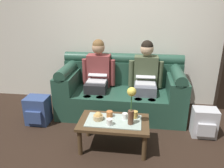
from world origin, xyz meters
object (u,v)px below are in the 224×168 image
coffee_table (114,125)px  cup_far_center (110,114)px  snack_bowl (98,117)px  backpack_right (204,123)px  person_left (98,74)px  cup_near_right (110,122)px  backpack_left (38,110)px  cup_near_left (125,116)px  flower_vase (131,103)px  couch (121,91)px  cup_far_left (135,115)px  person_right (146,76)px

coffee_table → cup_far_center: bearing=125.6°
snack_bowl → backpack_right: snack_bowl is taller
person_left → cup_near_right: (0.36, -1.12, -0.23)m
person_left → backpack_left: bearing=-147.0°
cup_far_center → backpack_right: bearing=14.6°
cup_far_center → backpack_right: 1.35m
snack_bowl → cup_far_center: 0.16m
snack_bowl → cup_near_left: size_ratio=1.64×
flower_vase → couch: bearing=101.4°
cup_near_right → cup_far_center: (-0.03, 0.20, -0.00)m
person_left → cup_near_left: size_ratio=15.79×
couch → backpack_right: bearing=-25.6°
person_left → cup_near_right: person_left is taller
coffee_table → cup_far_left: cup_far_left is taller
flower_vase → cup_near_left: flower_vase is taller
flower_vase → cup_near_left: size_ratio=6.19×
person_right → coffee_table: size_ratio=1.38×
person_left → coffee_table: bearing=-68.8°
flower_vase → backpack_right: bearing=25.5°
snack_bowl → cup_near_left: bearing=11.0°
snack_bowl → cup_near_right: snack_bowl is taller
cup_far_left → person_left: bearing=125.7°
cup_near_left → couch: bearing=98.2°
cup_near_right → cup_far_left: 0.37m
person_right → flower_vase: person_right is taller
backpack_left → snack_bowl: bearing=-23.9°
flower_vase → cup_near_right: 0.36m
person_left → snack_bowl: (0.20, -1.01, -0.23)m
person_right → backpack_left: 1.78m
flower_vase → person_right: bearing=80.6°
couch → backpack_left: bearing=-155.9°
couch → cup_far_left: 0.95m
person_right → flower_vase: 1.08m
coffee_table → snack_bowl: 0.22m
snack_bowl → backpack_left: bearing=156.1°
flower_vase → cup_near_right: (-0.25, -0.06, -0.24)m
backpack_left → backpack_right: 2.46m
person_right → backpack_right: person_right is taller
coffee_table → couch: bearing=90.0°
flower_vase → cup_far_left: flower_vase is taller
coffee_table → backpack_left: 1.33m
cup_far_center → backpack_right: cup_far_center is taller
backpack_right → couch: bearing=154.4°
person_right → backpack_left: person_right is taller
couch → snack_bowl: size_ratio=16.00×
couch → coffee_table: bearing=-90.0°
backpack_right → coffee_table: bearing=-160.8°
cup_near_left → cup_near_right: (-0.17, -0.17, 0.00)m
person_right → backpack_left: bearing=-161.3°
person_left → backpack_right: size_ratio=2.98×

